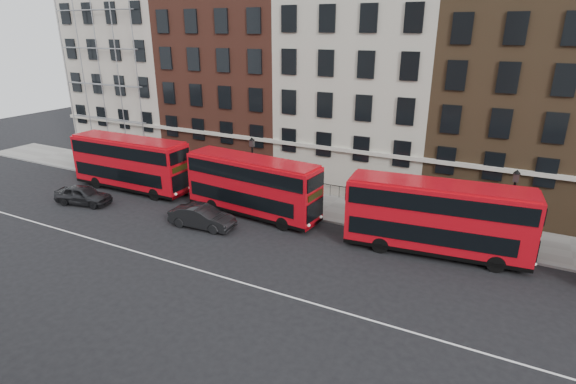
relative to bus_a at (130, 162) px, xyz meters
The scene contains 13 objects.
ground 18.36m from the bus_a, 21.18° to the right, with size 120.00×120.00×0.00m, color black.
pavement 17.58m from the bus_a, 13.04° to the left, with size 80.00×5.00×0.15m, color gray.
kerb 17.19m from the bus_a, ahead, with size 80.00×0.30×0.16m, color gray.
road_centre_line 19.17m from the bus_a, 26.81° to the right, with size 70.00×0.12×0.01m, color white.
building_terrace 21.57m from the bus_a, 34.17° to the left, with size 64.00×11.95×22.00m.
bus_a is the anchor object (origin of this frame).
bus_b 12.36m from the bus_a, ahead, with size 10.86×3.50×4.49m.
bus_c 25.67m from the bus_a, ahead, with size 11.27×3.85×4.64m.
car_rear 4.78m from the bus_a, 101.62° to the right, with size 1.83×4.56×1.55m, color black.
car_front 11.09m from the bus_a, 19.09° to the right, with size 1.67×4.78×1.58m, color black.
lamp_post_left 11.36m from the bus_a, 10.45° to the left, with size 0.44×0.44×5.33m.
lamp_post_right 29.70m from the bus_a, ahead, with size 0.44×0.44×5.33m.
iron_railings 18.13m from the bus_a, 19.86° to the left, with size 6.60×0.06×1.00m, color black, non-canonical shape.
Camera 1 is at (12.29, -20.14, 13.38)m, focal length 28.00 mm.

